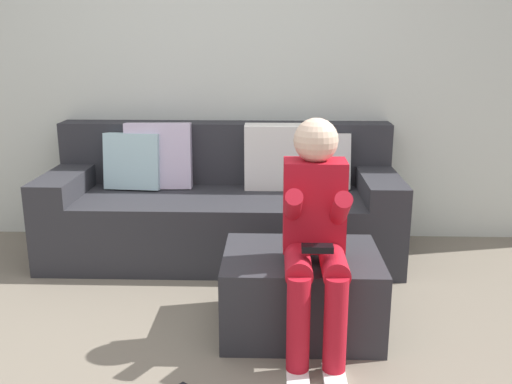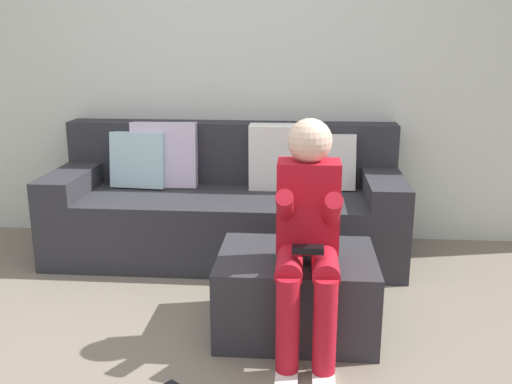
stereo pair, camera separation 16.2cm
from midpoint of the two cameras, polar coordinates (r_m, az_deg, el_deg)
wall_back at (r=4.26m, az=-4.59°, el=13.43°), size 6.28×0.10×2.70m
couch_sectional at (r=3.99m, az=-4.53°, el=-1.30°), size 2.37×0.88×0.91m
ottoman at (r=3.00m, az=2.96°, el=-9.89°), size 0.80×0.61×0.41m
person_seated at (r=2.67m, az=4.22°, el=-3.56°), size 0.30×0.63×1.12m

